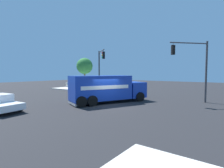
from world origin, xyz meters
TOP-DOWN VIEW (x-y plane):
  - ground_plane at (0.00, 0.00)m, footprint 100.00×100.00m
  - sidewalk_corner_near at (-13.03, -13.03)m, footprint 12.26×12.26m
  - delivery_truck at (-1.17, -0.97)m, footprint 8.49×5.67m
  - traffic_light_primary at (-6.56, -6.40)m, footprint 2.73×3.22m
  - traffic_light_secondary at (-6.29, 6.48)m, footprint 3.15×2.97m
  - pedestrian_near_corner at (-12.61, -13.84)m, footprint 0.23×0.53m
  - picket_fence_run at (-13.03, -18.91)m, footprint 5.50×0.05m
  - shade_tree_near at (-12.58, -15.73)m, footprint 3.29×3.29m

SIDE VIEW (x-z plane):
  - ground_plane at x=0.00m, z-range 0.00..0.00m
  - sidewalk_corner_near at x=-13.03m, z-range 0.00..0.14m
  - picket_fence_run at x=-13.03m, z-range 0.15..1.10m
  - pedestrian_near_corner at x=-12.61m, z-range 0.26..1.98m
  - delivery_truck at x=-1.17m, z-range 0.07..2.87m
  - traffic_light_secondary at x=-6.29m, z-range 0.98..7.32m
  - traffic_light_primary at x=-6.56m, z-range 1.10..7.36m
  - shade_tree_near at x=-12.58m, z-range 1.45..7.41m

